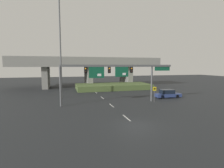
{
  "coord_description": "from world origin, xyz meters",
  "views": [
    {
      "loc": [
        -6.59,
        -15.16,
        5.76
      ],
      "look_at": [
        0.0,
        8.74,
        3.18
      ],
      "focal_mm": 28.0,
      "sensor_mm": 36.0,
      "label": 1
    }
  ],
  "objects_px": {
    "parked_sedan_near_right": "(167,94)",
    "speed_limit_sign": "(154,92)",
    "signal_gantry": "(116,72)",
    "highway_light_pole_near": "(60,46)"
  },
  "relations": [
    {
      "from": "speed_limit_sign",
      "to": "signal_gantry",
      "type": "bearing_deg",
      "value": 173.17
    },
    {
      "from": "signal_gantry",
      "to": "parked_sedan_near_right",
      "type": "relative_size",
      "value": 3.73
    },
    {
      "from": "parked_sedan_near_right",
      "to": "signal_gantry",
      "type": "bearing_deg",
      "value": -164.3
    },
    {
      "from": "speed_limit_sign",
      "to": "parked_sedan_near_right",
      "type": "distance_m",
      "value": 5.25
    },
    {
      "from": "signal_gantry",
      "to": "highway_light_pole_near",
      "type": "xyz_separation_m",
      "value": [
        -8.12,
        7.23,
        4.31
      ]
    },
    {
      "from": "speed_limit_sign",
      "to": "parked_sedan_near_right",
      "type": "relative_size",
      "value": 0.52
    },
    {
      "from": "parked_sedan_near_right",
      "to": "speed_limit_sign",
      "type": "bearing_deg",
      "value": -141.86
    },
    {
      "from": "signal_gantry",
      "to": "speed_limit_sign",
      "type": "relative_size",
      "value": 7.14
    },
    {
      "from": "highway_light_pole_near",
      "to": "parked_sedan_near_right",
      "type": "relative_size",
      "value": 3.7
    },
    {
      "from": "highway_light_pole_near",
      "to": "signal_gantry",
      "type": "bearing_deg",
      "value": -41.68
    }
  ]
}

